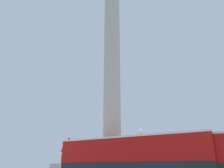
# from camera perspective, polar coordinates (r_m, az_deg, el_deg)

# --- Properties ---
(monument_column) EXTENTS (5.17, 5.17, 25.31)m
(monument_column) POSITION_cam_1_polar(r_m,az_deg,el_deg) (22.01, 0.00, -3.77)
(monument_column) COLOR #A39E8E
(monument_column) RESTS_ON ground_plane
(bus_a) EXTENTS (10.88, 3.36, 4.42)m
(bus_a) POSITION_cam_1_polar(r_m,az_deg,el_deg) (15.94, 5.55, -20.82)
(bus_a) COLOR #A80F0C
(bus_a) RESTS_ON ground_plane
(street_lamp) EXTENTS (0.46, 0.46, 5.39)m
(street_lamp) POSITION_cam_1_polar(r_m,az_deg,el_deg) (18.30, 7.85, -18.28)
(street_lamp) COLOR black
(street_lamp) RESTS_ON ground_plane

